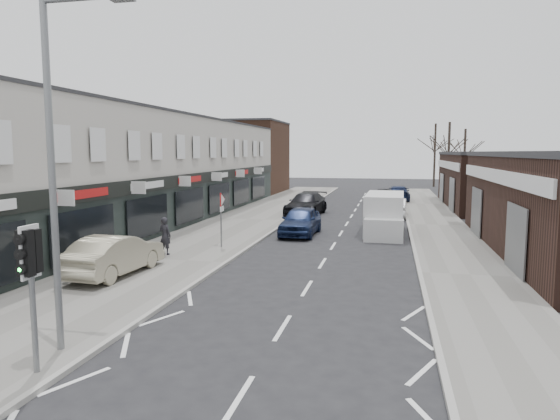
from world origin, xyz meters
The scene contains 20 objects.
ground centered at (0.00, 0.00, 0.00)m, with size 160.00×160.00×0.00m, color black.
pavement_left centered at (-6.75, 22.00, 0.06)m, with size 5.50×64.00×0.12m, color slate.
pavement_right centered at (5.75, 22.00, 0.06)m, with size 3.50×64.00×0.12m, color slate.
shop_terrace_left centered at (-13.50, 19.50, 3.55)m, with size 8.00×41.00×7.10m, color #BCB5AB.
brick_block_far centered at (-13.50, 45.00, 4.00)m, with size 8.00×10.00×8.00m, color #482B1E.
right_unit_far centered at (12.50, 34.00, 2.25)m, with size 10.00×16.00×4.50m, color #331D17.
tree_far_a centered at (9.00, 48.00, 0.00)m, with size 3.60×3.60×8.00m, color #382D26, non-canonical shape.
tree_far_b centered at (11.50, 54.00, 0.00)m, with size 3.60×3.60×7.50m, color #382D26, non-canonical shape.
tree_far_c centered at (8.50, 60.00, 0.00)m, with size 3.60×3.60×8.50m, color #382D26, non-canonical shape.
traffic_light centered at (-4.40, -2.02, 2.41)m, with size 0.28×0.60×3.10m.
street_lamp centered at (-4.53, -0.80, 4.62)m, with size 2.23×0.22×8.00m.
warning_sign centered at (-5.16, 12.00, 2.20)m, with size 0.12×0.80×2.70m.
white_van centered at (2.45, 18.47, 1.09)m, with size 2.21×5.96×2.31m.
sedan_on_pavement centered at (-7.25, 5.90, 0.88)m, with size 1.60×4.60×1.52m, color #A29B81.
pedestrian centered at (-7.07, 9.76, 0.96)m, with size 0.62×0.40×1.69m, color black.
parked_car_left_a centered at (-2.20, 17.00, 0.80)m, with size 1.88×4.68×1.60m, color #162347.
parked_car_left_b centered at (-3.40, 26.05, 0.82)m, with size 2.29×5.62×1.63m, color black.
parked_car_right_a centered at (3.14, 26.04, 0.70)m, with size 1.47×4.22×1.39m, color silver.
parked_car_right_b centered at (2.20, 34.30, 0.81)m, with size 1.90×4.73×1.61m, color black.
parked_car_right_c centered at (3.50, 38.19, 0.75)m, with size 2.10×5.17×1.50m, color #121B39.
Camera 1 is at (2.73, -10.63, 4.69)m, focal length 32.00 mm.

